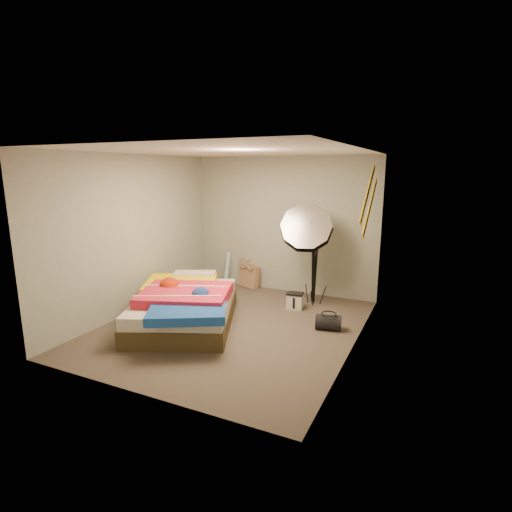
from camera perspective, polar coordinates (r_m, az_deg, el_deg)
The scene contains 15 objects.
floor at distance 5.97m, azimuth -3.37°, elevation -9.97°, with size 4.00×4.00×0.00m, color #4D4338.
ceiling at distance 5.53m, azimuth -3.70°, elevation 14.74°, with size 4.00×4.00×0.00m, color silver.
wall_back at distance 7.42m, azimuth 3.92°, elevation 4.42°, with size 3.50×3.50×0.00m, color #989B8D.
wall_front at distance 4.03m, azimuth -17.32°, elevation -2.82°, with size 3.50×3.50×0.00m, color #989B8D.
wall_left at distance 6.63m, azimuth -16.94°, elevation 2.98°, with size 4.00×4.00×0.00m, color #989B8D.
wall_right at distance 5.03m, azimuth 14.23°, elevation 0.32°, with size 4.00×4.00×0.00m, color #989B8D.
tote_bag at distance 7.79m, azimuth -0.97°, elevation -2.94°, with size 0.43×0.13×0.43m, color #AA7C5C.
wrapping_roll at distance 7.81m, azimuth -4.16°, elevation -1.98°, with size 0.08×0.08×0.68m, color #4A9BC7.
camera_case at distance 6.66m, azimuth 5.59°, elevation -6.48°, with size 0.25×0.18×0.25m, color beige.
duffel_bag at distance 5.90m, azimuth 10.31°, elevation -9.29°, with size 0.22×0.22×0.36m, color black.
wall_stripe_upper at distance 5.53m, azimuth 15.64°, elevation 8.62°, with size 0.02×1.10×0.10m, color gold.
wall_stripe_lower at distance 5.79m, azimuth 15.95°, elevation 6.76°, with size 0.02×1.10×0.10m, color gold.
bed at distance 6.05m, azimuth -10.10°, elevation -6.92°, with size 2.10×2.35×0.58m.
photo_umbrella at distance 6.57m, azimuth 7.22°, elevation 3.82°, with size 0.99×0.78×1.82m.
camera_tripod at distance 6.90m, azimuth 8.29°, elevation -0.68°, with size 0.09×0.09×1.27m.
Camera 1 is at (2.66, -4.85, 2.26)m, focal length 28.00 mm.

